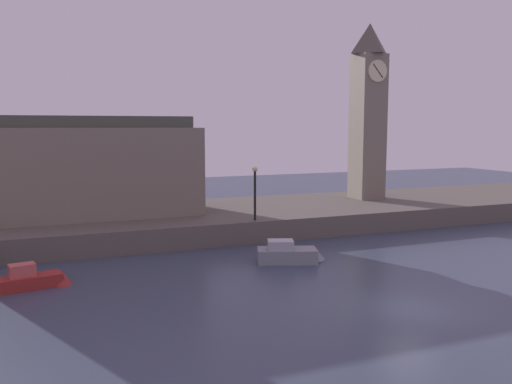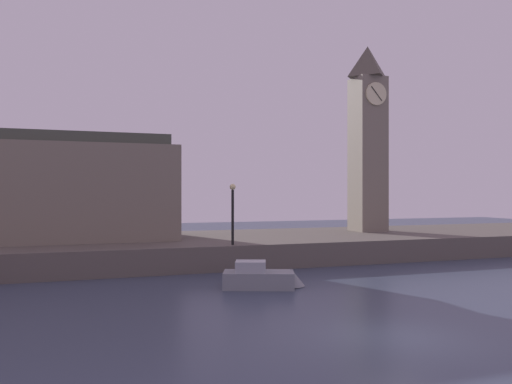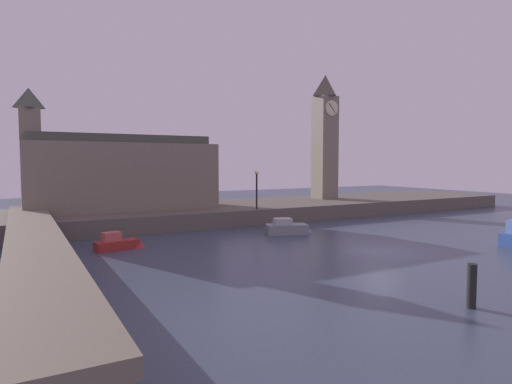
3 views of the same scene
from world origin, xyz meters
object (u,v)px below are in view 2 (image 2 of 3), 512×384
Objects in this scene: clock_tower at (368,136)px; boat_cruiser_grey at (266,278)px; streetlamp at (233,206)px; parliament_hall at (38,188)px.

clock_tower reaches higher than boat_cruiser_grey.
streetlamp is 6.55m from boat_cruiser_grey.
boat_cruiser_grey is (11.28, -12.21, -4.41)m from parliament_hall.
clock_tower is at bearing 43.13° from boat_cruiser_grey.
boat_cruiser_grey is at bearing -89.51° from streetlamp.
boat_cruiser_grey is at bearing -136.87° from clock_tower.
clock_tower is 0.88× the size of parliament_hall.
parliament_hall reaches higher than streetlamp.
clock_tower is at bearing 26.68° from streetlamp.
boat_cruiser_grey is (0.05, -5.67, -3.28)m from streetlamp.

